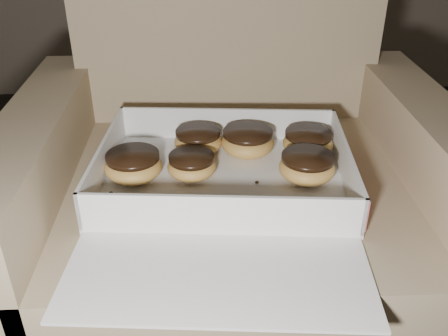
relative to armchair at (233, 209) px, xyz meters
name	(u,v)px	position (x,y,z in m)	size (l,w,h in m)	color
armchair	(233,209)	(0.00, 0.00, 0.00)	(0.81, 0.69, 0.85)	#988061
bakery_box	(225,188)	(-0.02, -0.12, 0.13)	(0.47, 0.54, 0.07)	white
donut_a	(308,142)	(0.14, 0.01, 0.15)	(0.10, 0.10, 0.05)	gold
donut_b	(198,140)	(-0.07, 0.03, 0.15)	(0.09, 0.09, 0.05)	gold
donut_c	(248,141)	(0.03, 0.02, 0.15)	(0.10, 0.10, 0.05)	gold
donut_d	(133,165)	(-0.18, -0.07, 0.15)	(0.10, 0.10, 0.05)	gold
donut_e	(192,165)	(-0.08, -0.07, 0.14)	(0.09, 0.09, 0.04)	gold
donut_f	(307,167)	(0.12, -0.08, 0.15)	(0.10, 0.10, 0.05)	gold
crumb_a	(111,193)	(-0.22, -0.12, 0.12)	(0.01, 0.01, 0.00)	black
crumb_b	(257,182)	(0.04, -0.09, 0.12)	(0.01, 0.01, 0.00)	black
crumb_c	(237,222)	(-0.01, -0.21, 0.12)	(0.01, 0.01, 0.00)	black
crumb_d	(112,199)	(-0.21, -0.13, 0.12)	(0.01, 0.01, 0.00)	black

